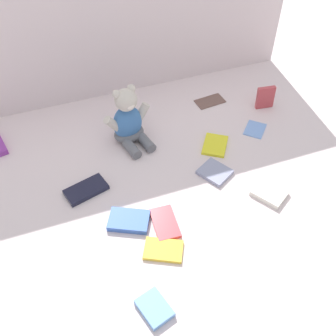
{
  "coord_description": "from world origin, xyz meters",
  "views": [
    {
      "loc": [
        -0.32,
        -0.91,
        1.02
      ],
      "look_at": [
        -0.02,
        -0.1,
        0.1
      ],
      "focal_mm": 42.34,
      "sensor_mm": 36.0,
      "label": 1
    }
  ],
  "objects_px": {
    "book_case_5": "(163,250)",
    "book_case_11": "(265,97)",
    "book_case_4": "(210,101)",
    "book_case_0": "(215,145)",
    "book_case_1": "(255,129)",
    "book_case_9": "(215,172)",
    "book_case_3": "(154,308)",
    "teddy_bear": "(128,122)",
    "book_case_6": "(269,193)",
    "book_case_8": "(129,221)",
    "book_case_10": "(86,190)",
    "book_case_2": "(165,223)"
  },
  "relations": [
    {
      "from": "book_case_5",
      "to": "book_case_10",
      "type": "xyz_separation_m",
      "value": [
        -0.17,
        0.31,
        0.0
      ]
    },
    {
      "from": "book_case_8",
      "to": "book_case_11",
      "type": "bearing_deg",
      "value": 144.9
    },
    {
      "from": "book_case_6",
      "to": "book_case_9",
      "type": "bearing_deg",
      "value": 99.72
    },
    {
      "from": "teddy_bear",
      "to": "book_case_2",
      "type": "bearing_deg",
      "value": -104.43
    },
    {
      "from": "book_case_1",
      "to": "book_case_8",
      "type": "bearing_deg",
      "value": -113.39
    },
    {
      "from": "book_case_4",
      "to": "book_case_10",
      "type": "relative_size",
      "value": 0.86
    },
    {
      "from": "book_case_4",
      "to": "book_case_8",
      "type": "distance_m",
      "value": 0.69
    },
    {
      "from": "book_case_3",
      "to": "book_case_9",
      "type": "bearing_deg",
      "value": -148.34
    },
    {
      "from": "teddy_bear",
      "to": "book_case_1",
      "type": "bearing_deg",
      "value": -27.35
    },
    {
      "from": "book_case_2",
      "to": "book_case_11",
      "type": "height_order",
      "value": "book_case_11"
    },
    {
      "from": "book_case_5",
      "to": "book_case_9",
      "type": "height_order",
      "value": "book_case_9"
    },
    {
      "from": "book_case_2",
      "to": "book_case_3",
      "type": "distance_m",
      "value": 0.28
    },
    {
      "from": "book_case_5",
      "to": "book_case_6",
      "type": "xyz_separation_m",
      "value": [
        0.4,
        0.08,
        0.0
      ]
    },
    {
      "from": "book_case_8",
      "to": "book_case_5",
      "type": "bearing_deg",
      "value": 52.94
    },
    {
      "from": "book_case_5",
      "to": "book_case_4",
      "type": "bearing_deg",
      "value": 172.15
    },
    {
      "from": "book_case_6",
      "to": "book_case_8",
      "type": "bearing_deg",
      "value": 142.11
    },
    {
      "from": "teddy_bear",
      "to": "book_case_0",
      "type": "xyz_separation_m",
      "value": [
        0.29,
        -0.15,
        -0.08
      ]
    },
    {
      "from": "book_case_0",
      "to": "book_case_3",
      "type": "height_order",
      "value": "book_case_3"
    },
    {
      "from": "book_case_0",
      "to": "book_case_9",
      "type": "distance_m",
      "value": 0.14
    },
    {
      "from": "book_case_10",
      "to": "book_case_1",
      "type": "bearing_deg",
      "value": 81.42
    },
    {
      "from": "book_case_11",
      "to": "book_case_8",
      "type": "bearing_deg",
      "value": -144.31
    },
    {
      "from": "book_case_1",
      "to": "book_case_11",
      "type": "height_order",
      "value": "book_case_11"
    },
    {
      "from": "teddy_bear",
      "to": "book_case_1",
      "type": "height_order",
      "value": "teddy_bear"
    },
    {
      "from": "book_case_4",
      "to": "book_case_6",
      "type": "relative_size",
      "value": 1.14
    },
    {
      "from": "book_case_3",
      "to": "book_case_8",
      "type": "bearing_deg",
      "value": -109.15
    },
    {
      "from": "book_case_1",
      "to": "book_case_5",
      "type": "relative_size",
      "value": 0.8
    },
    {
      "from": "book_case_4",
      "to": "book_case_6",
      "type": "distance_m",
      "value": 0.53
    },
    {
      "from": "teddy_bear",
      "to": "book_case_4",
      "type": "xyz_separation_m",
      "value": [
        0.38,
        0.11,
        -0.08
      ]
    },
    {
      "from": "book_case_5",
      "to": "book_case_11",
      "type": "bearing_deg",
      "value": 156.12
    },
    {
      "from": "book_case_1",
      "to": "book_case_9",
      "type": "distance_m",
      "value": 0.29
    },
    {
      "from": "book_case_5",
      "to": "book_case_11",
      "type": "xyz_separation_m",
      "value": [
        0.62,
        0.51,
        0.04
      ]
    },
    {
      "from": "book_case_4",
      "to": "book_case_0",
      "type": "bearing_deg",
      "value": 153.82
    },
    {
      "from": "book_case_8",
      "to": "book_case_9",
      "type": "height_order",
      "value": "book_case_8"
    },
    {
      "from": "book_case_2",
      "to": "book_case_3",
      "type": "height_order",
      "value": "book_case_3"
    },
    {
      "from": "book_case_0",
      "to": "book_case_2",
      "type": "bearing_deg",
      "value": 76.28
    },
    {
      "from": "teddy_bear",
      "to": "book_case_10",
      "type": "xyz_separation_m",
      "value": [
        -0.21,
        -0.2,
        -0.08
      ]
    },
    {
      "from": "book_case_4",
      "to": "book_case_9",
      "type": "xyz_separation_m",
      "value": [
        -0.15,
        -0.38,
        0.0
      ]
    },
    {
      "from": "book_case_5",
      "to": "teddy_bear",
      "type": "bearing_deg",
      "value": -158.11
    },
    {
      "from": "book_case_6",
      "to": "book_case_8",
      "type": "xyz_separation_m",
      "value": [
        -0.47,
        0.05,
        0.0
      ]
    },
    {
      "from": "book_case_5",
      "to": "book_case_6",
      "type": "bearing_deg",
      "value": 128.59
    },
    {
      "from": "teddy_bear",
      "to": "book_case_10",
      "type": "height_order",
      "value": "teddy_bear"
    },
    {
      "from": "book_case_6",
      "to": "book_case_9",
      "type": "relative_size",
      "value": 1.03
    },
    {
      "from": "book_case_1",
      "to": "book_case_3",
      "type": "relative_size",
      "value": 0.97
    },
    {
      "from": "book_case_2",
      "to": "book_case_10",
      "type": "distance_m",
      "value": 0.3
    },
    {
      "from": "book_case_11",
      "to": "book_case_1",
      "type": "bearing_deg",
      "value": -124.11
    },
    {
      "from": "book_case_3",
      "to": "book_case_11",
      "type": "distance_m",
      "value": 0.97
    },
    {
      "from": "book_case_8",
      "to": "book_case_9",
      "type": "distance_m",
      "value": 0.35
    },
    {
      "from": "book_case_1",
      "to": "book_case_6",
      "type": "height_order",
      "value": "book_case_6"
    },
    {
      "from": "book_case_3",
      "to": "book_case_6",
      "type": "distance_m",
      "value": 0.54
    },
    {
      "from": "book_case_0",
      "to": "book_case_11",
      "type": "height_order",
      "value": "book_case_11"
    }
  ]
}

